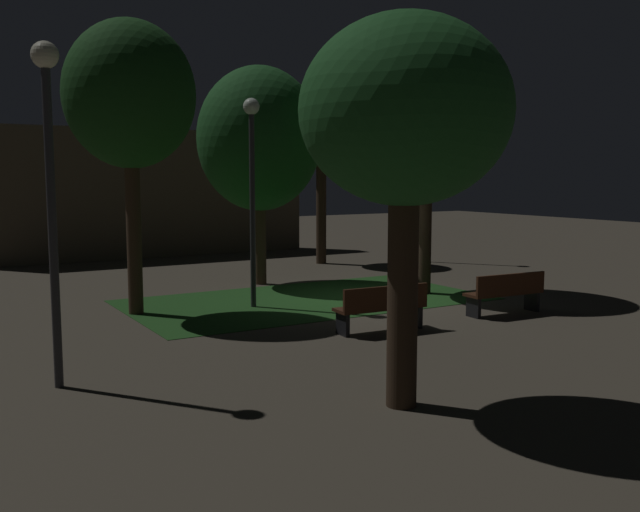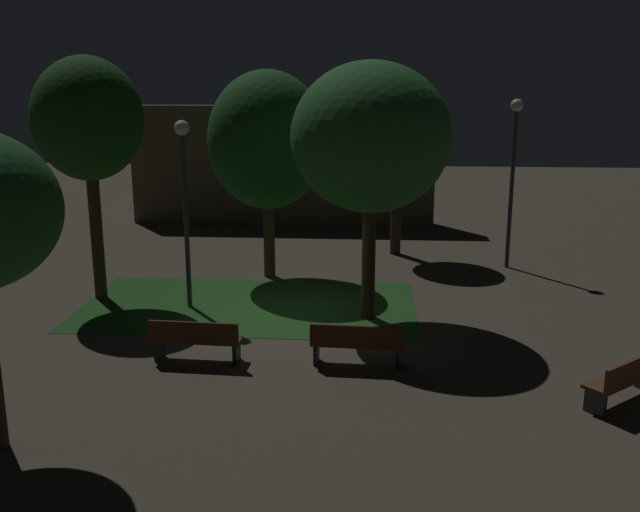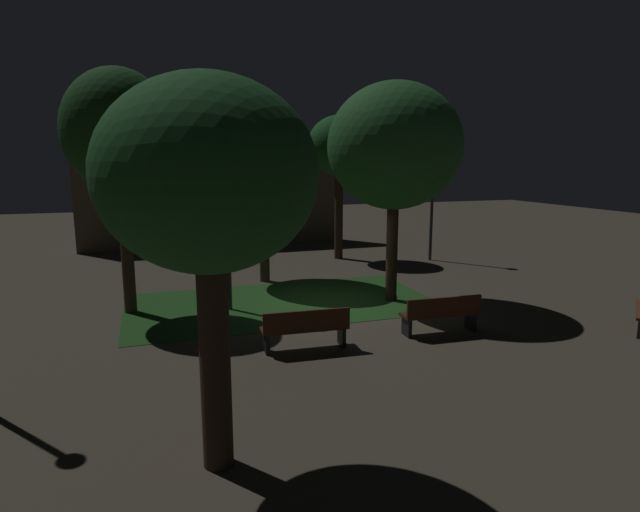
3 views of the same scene
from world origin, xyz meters
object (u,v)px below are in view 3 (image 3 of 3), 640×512
bench_path_side (306,328)px  bench_front_left (441,313)px  tree_tall_center (263,161)px  tree_back_right (339,147)px  lamp_post_near_wall (433,175)px  lamp_post_path_center (226,191)px  tree_lawn_side (394,147)px  tree_right_canopy (119,133)px  tree_left_canopy (208,180)px

bench_path_side → bench_front_left: (3.18, -0.00, 0.00)m
tree_tall_center → tree_back_right: size_ratio=1.03×
tree_tall_center → lamp_post_near_wall: 7.12m
bench_path_side → bench_front_left: bearing=-0.0°
tree_tall_center → lamp_post_path_center: size_ratio=1.26×
bench_front_left → tree_back_right: (1.07, 9.35, 3.86)m
tree_lawn_side → lamp_post_near_wall: size_ratio=1.20×
tree_right_canopy → tree_left_canopy: (1.19, -7.59, -0.88)m
tree_right_canopy → tree_tall_center: tree_right_canopy is taller
bench_front_left → lamp_post_path_center: lamp_post_path_center is taller
tree_right_canopy → tree_back_right: 9.37m
bench_path_side → tree_lawn_side: bearing=40.9°
bench_path_side → tree_lawn_side: (3.40, 2.95, 3.72)m
tree_back_right → bench_path_side: bearing=-114.5°
tree_left_canopy → lamp_post_near_wall: lamp_post_near_wall is taller
tree_lawn_side → lamp_post_path_center: (-4.40, 0.52, -1.11)m
bench_path_side → tree_back_right: bearing=65.5°
tree_back_right → tree_left_canopy: bearing=-116.8°
bench_path_side → tree_back_right: 10.97m
tree_lawn_side → lamp_post_path_center: bearing=173.2°
bench_path_side → tree_left_canopy: tree_left_canopy is taller
tree_right_canopy → bench_path_side: bearing=-49.4°
tree_back_right → tree_lawn_side: tree_lawn_side is taller
tree_back_right → tree_lawn_side: (-0.86, -6.40, -0.13)m
bench_front_left → tree_lawn_side: tree_lawn_side is taller
bench_path_side → lamp_post_path_center: 4.46m
bench_front_left → tree_left_canopy: (-5.45, -3.56, 3.14)m
tree_back_right → lamp_post_near_wall: (3.28, -1.48, -1.02)m
tree_back_right → tree_tall_center: bearing=-141.0°
bench_path_side → tree_lawn_side: size_ratio=0.31×
bench_front_left → tree_left_canopy: size_ratio=0.38×
bench_front_left → tree_tall_center: tree_tall_center is taller
lamp_post_near_wall → lamp_post_path_center: bearing=-152.7°
bench_front_left → tree_right_canopy: bearing=148.7°
tree_right_canopy → lamp_post_near_wall: bearing=19.2°
bench_path_side → tree_lawn_side: 5.84m
bench_front_left → tree_right_canopy: size_ratio=0.30×
bench_front_left → lamp_post_near_wall: (4.35, 7.87, 2.83)m
tree_right_canopy → tree_tall_center: bearing=30.2°
bench_front_left → tree_tall_center: (-2.59, 6.38, 3.36)m
lamp_post_path_center → lamp_post_near_wall: size_ratio=0.92×
tree_tall_center → lamp_post_path_center: tree_tall_center is taller
lamp_post_path_center → lamp_post_near_wall: lamp_post_near_wall is taller
lamp_post_path_center → lamp_post_near_wall: bearing=27.3°
bench_front_left → tree_lawn_side: bearing=85.9°
tree_tall_center → tree_left_canopy: size_ratio=1.19×
tree_back_right → tree_right_canopy: bearing=-145.4°
bench_path_side → tree_tall_center: size_ratio=0.32×
tree_tall_center → tree_back_right: (3.67, 2.96, 0.50)m
tree_lawn_side → lamp_post_near_wall: 6.49m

